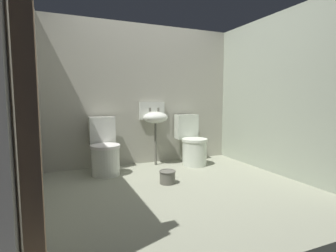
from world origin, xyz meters
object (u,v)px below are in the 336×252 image
(wooden_door_post, at_px, (26,89))
(toilet_left, at_px, (105,151))
(toilet_right, at_px, (192,144))
(bucket, at_px, (167,177))
(sink, at_px, (155,117))

(wooden_door_post, bearing_deg, toilet_left, 70.85)
(toilet_right, relative_size, bucket, 3.77)
(bucket, bearing_deg, sink, 79.02)
(wooden_door_post, height_order, toilet_right, wooden_door_post)
(toilet_right, bearing_deg, sink, -17.03)
(sink, bearing_deg, wooden_door_post, -124.08)
(toilet_left, xyz_separation_m, toilet_right, (1.38, -0.00, 0.00))
(wooden_door_post, bearing_deg, sink, 55.92)
(toilet_right, bearing_deg, wooden_door_post, 46.47)
(toilet_left, relative_size, bucket, 3.77)
(sink, height_order, bucket, sink)
(toilet_left, bearing_deg, toilet_right, -178.26)
(bucket, bearing_deg, wooden_door_post, -135.25)
(toilet_right, distance_m, sink, 0.73)
(toilet_right, xyz_separation_m, sink, (-0.56, 0.19, 0.43))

